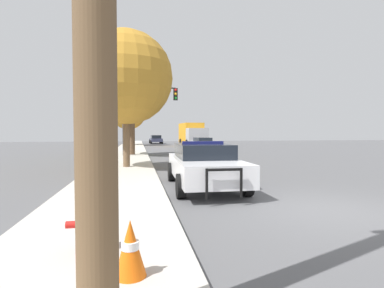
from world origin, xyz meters
name	(u,v)px	position (x,y,z in m)	size (l,w,h in m)	color
ground_plane	(327,210)	(0.00, 0.00, 0.00)	(110.00, 110.00, 0.00)	#565659
sidewalk_left	(102,219)	(-5.10, 0.00, 0.07)	(3.00, 110.00, 0.13)	#BCB7AD
police_car	(204,164)	(-2.21, 3.39, 0.77)	(2.24, 5.08, 1.53)	white
fire_hydrant	(88,221)	(-5.07, -1.88, 0.58)	(0.61, 0.27, 0.84)	red
traffic_light	(146,106)	(-3.77, 16.04, 3.79)	(4.05, 0.35, 5.15)	#424247
car_background_oncoming	(203,143)	(2.45, 24.64, 0.70)	(2.17, 4.50, 1.27)	silver
car_background_distant	(156,139)	(-1.45, 42.35, 0.72)	(2.07, 4.47, 1.36)	#333856
box_truck	(192,134)	(2.52, 31.40, 1.64)	(2.76, 7.18, 3.01)	#B7B7BC
tree_sidewalk_mid	(131,82)	(-4.80, 17.06, 5.64)	(5.40, 5.40, 8.23)	brown
tree_sidewalk_near	(126,78)	(-4.92, 8.81, 4.50)	(4.60, 4.60, 6.69)	brown
tree_sidewalk_far	(128,112)	(-5.57, 35.49, 4.55)	(4.72, 4.72, 6.79)	brown
traffic_cone	(130,248)	(-4.47, -2.73, 0.47)	(0.38, 0.38, 0.67)	orange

